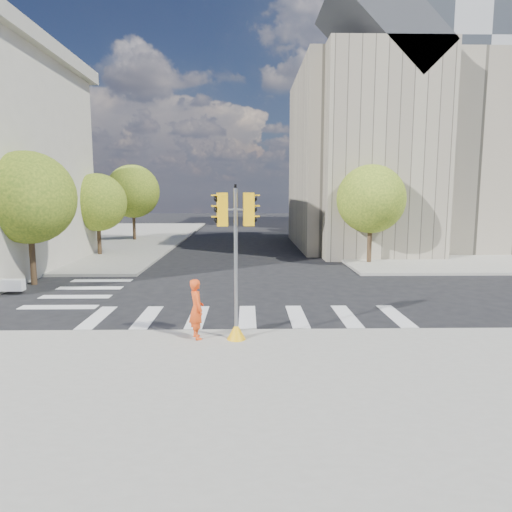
% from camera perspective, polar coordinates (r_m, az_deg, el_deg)
% --- Properties ---
extents(ground, '(160.00, 160.00, 0.00)m').
position_cam_1_polar(ground, '(18.57, -0.77, -5.94)').
color(ground, black).
rests_on(ground, ground).
extents(sidewalk_near, '(30.00, 14.00, 0.15)m').
position_cam_1_polar(sidewalk_near, '(8.28, -0.31, -24.03)').
color(sidewalk_near, gray).
rests_on(sidewalk_near, ground).
extents(sidewalk_far_right, '(28.00, 40.00, 0.15)m').
position_cam_1_polar(sidewalk_far_right, '(48.59, 23.36, 2.13)').
color(sidewalk_far_right, gray).
rests_on(sidewalk_far_right, ground).
extents(sidewalk_far_left, '(28.00, 40.00, 0.15)m').
position_cam_1_polar(sidewalk_far_left, '(48.51, -25.32, 2.01)').
color(sidewalk_far_left, gray).
rests_on(sidewalk_far_left, ground).
extents(civic_building, '(26.00, 16.00, 19.39)m').
position_cam_1_polar(civic_building, '(40.42, 22.21, 11.36)').
color(civic_building, gray).
rests_on(civic_building, ground).
extents(office_tower, '(20.00, 18.00, 30.00)m').
position_cam_1_polar(office_tower, '(64.82, 19.74, 16.87)').
color(office_tower, '#9EA0A3').
rests_on(office_tower, ground).
extents(tree_lw_near, '(4.40, 4.40, 6.41)m').
position_cam_1_polar(tree_lw_near, '(24.36, -26.56, 6.52)').
color(tree_lw_near, '#382616').
rests_on(tree_lw_near, ground).
extents(tree_lw_mid, '(4.00, 4.00, 5.77)m').
position_cam_1_polar(tree_lw_mid, '(33.68, -19.21, 6.34)').
color(tree_lw_mid, '#382616').
rests_on(tree_lw_mid, ground).
extents(tree_lw_far, '(4.80, 4.80, 6.95)m').
position_cam_1_polar(tree_lw_far, '(43.29, -15.14, 7.80)').
color(tree_lw_far, '#382616').
rests_on(tree_lw_far, ground).
extents(tree_re_near, '(4.20, 4.20, 6.16)m').
position_cam_1_polar(tree_re_near, '(29.04, 14.18, 6.92)').
color(tree_re_near, '#382616').
rests_on(tree_re_near, ground).
extents(tree_re_mid, '(4.60, 4.60, 6.66)m').
position_cam_1_polar(tree_re_mid, '(40.74, 9.74, 7.70)').
color(tree_re_mid, '#382616').
rests_on(tree_re_mid, ground).
extents(tree_re_far, '(4.00, 4.00, 5.88)m').
position_cam_1_polar(tree_re_far, '(52.58, 7.28, 7.26)').
color(tree_re_far, '#382616').
rests_on(tree_re_far, ground).
extents(lamp_near, '(0.35, 0.18, 8.11)m').
position_cam_1_polar(lamp_near, '(33.03, 13.23, 7.96)').
color(lamp_near, black).
rests_on(lamp_near, sidewalk_far_right).
extents(lamp_far, '(0.35, 0.18, 8.11)m').
position_cam_1_polar(lamp_far, '(46.73, 8.98, 8.01)').
color(lamp_far, black).
rests_on(lamp_far, sidewalk_far_right).
extents(traffic_signal, '(1.08, 0.56, 4.54)m').
position_cam_1_polar(traffic_signal, '(13.27, -2.52, -2.42)').
color(traffic_signal, '#F4AE0C').
rests_on(traffic_signal, sidewalk_near).
extents(photographer, '(0.64, 0.77, 1.79)m').
position_cam_1_polar(photographer, '(13.67, -7.45, -6.57)').
color(photographer, '#EC4816').
rests_on(photographer, sidewalk_near).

